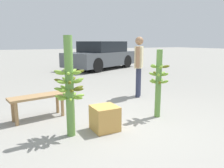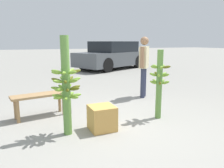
{
  "view_description": "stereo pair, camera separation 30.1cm",
  "coord_description": "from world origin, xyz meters",
  "px_view_note": "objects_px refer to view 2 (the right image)",
  "views": [
    {
      "loc": [
        -1.78,
        -2.95,
        1.41
      ],
      "look_at": [
        0.05,
        0.55,
        0.64
      ],
      "focal_mm": 35.0,
      "sensor_mm": 36.0,
      "label": 1
    },
    {
      "loc": [
        -1.51,
        -3.08,
        1.41
      ],
      "look_at": [
        0.05,
        0.55,
        0.64
      ],
      "focal_mm": 35.0,
      "sensor_mm": 36.0,
      "label": 2
    }
  ],
  "objects_px": {
    "vendor_person": "(144,62)",
    "produce_crate": "(102,118)",
    "parked_car": "(112,56)",
    "banana_stalk_center": "(159,82)",
    "banana_stalk_left": "(66,86)",
    "market_bench": "(40,99)"
  },
  "relations": [
    {
      "from": "vendor_person",
      "to": "produce_crate",
      "type": "relative_size",
      "value": 3.86
    },
    {
      "from": "vendor_person",
      "to": "parked_car",
      "type": "bearing_deg",
      "value": 26.03
    },
    {
      "from": "banana_stalk_center",
      "to": "vendor_person",
      "type": "distance_m",
      "value": 1.6
    },
    {
      "from": "banana_stalk_center",
      "to": "vendor_person",
      "type": "xyz_separation_m",
      "value": [
        0.57,
        1.48,
        0.23
      ]
    },
    {
      "from": "parked_car",
      "to": "banana_stalk_center",
      "type": "bearing_deg",
      "value": 137.86
    },
    {
      "from": "vendor_person",
      "to": "produce_crate",
      "type": "bearing_deg",
      "value": 174.26
    },
    {
      "from": "vendor_person",
      "to": "produce_crate",
      "type": "distance_m",
      "value": 2.46
    },
    {
      "from": "banana_stalk_left",
      "to": "banana_stalk_center",
      "type": "distance_m",
      "value": 1.72
    },
    {
      "from": "banana_stalk_center",
      "to": "parked_car",
      "type": "bearing_deg",
      "value": 73.07
    },
    {
      "from": "banana_stalk_center",
      "to": "produce_crate",
      "type": "distance_m",
      "value": 1.27
    },
    {
      "from": "banana_stalk_left",
      "to": "banana_stalk_center",
      "type": "bearing_deg",
      "value": 1.98
    },
    {
      "from": "banana_stalk_center",
      "to": "parked_car",
      "type": "relative_size",
      "value": 0.29
    },
    {
      "from": "banana_stalk_center",
      "to": "vendor_person",
      "type": "height_order",
      "value": "vendor_person"
    },
    {
      "from": "market_bench",
      "to": "produce_crate",
      "type": "relative_size",
      "value": 2.68
    },
    {
      "from": "market_bench",
      "to": "produce_crate",
      "type": "bearing_deg",
      "value": -60.22
    },
    {
      "from": "banana_stalk_left",
      "to": "parked_car",
      "type": "relative_size",
      "value": 0.34
    },
    {
      "from": "vendor_person",
      "to": "market_bench",
      "type": "xyz_separation_m",
      "value": [
        -2.6,
        -0.54,
        -0.55
      ]
    },
    {
      "from": "banana_stalk_left",
      "to": "produce_crate",
      "type": "bearing_deg",
      "value": -5.19
    },
    {
      "from": "parked_car",
      "to": "produce_crate",
      "type": "height_order",
      "value": "parked_car"
    },
    {
      "from": "market_bench",
      "to": "produce_crate",
      "type": "xyz_separation_m",
      "value": [
        0.86,
        -1.04,
        -0.16
      ]
    },
    {
      "from": "market_bench",
      "to": "produce_crate",
      "type": "distance_m",
      "value": 1.36
    },
    {
      "from": "parked_car",
      "to": "produce_crate",
      "type": "bearing_deg",
      "value": 130.29
    }
  ]
}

